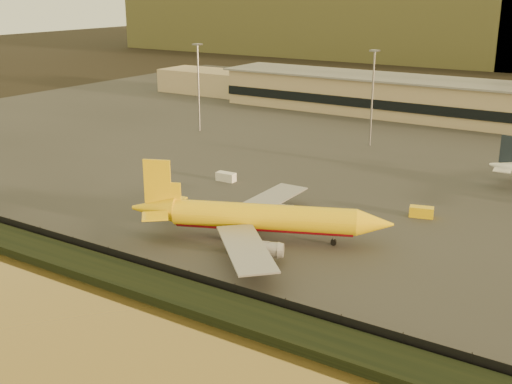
% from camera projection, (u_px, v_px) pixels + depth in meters
% --- Properties ---
extents(ground, '(900.00, 900.00, 0.00)m').
position_uv_depth(ground, '(230.00, 253.00, 103.94)').
color(ground, black).
rests_on(ground, ground).
extents(embankment, '(320.00, 7.00, 1.40)m').
position_uv_depth(embankment, '(161.00, 289.00, 90.12)').
color(embankment, black).
rests_on(embankment, ground).
extents(tarmac, '(320.00, 220.00, 0.20)m').
position_uv_depth(tarmac, '(424.00, 140.00, 179.93)').
color(tarmac, '#2D2D2D').
rests_on(tarmac, ground).
extents(perimeter_fence, '(300.00, 0.05, 2.20)m').
position_uv_depth(perimeter_fence, '(179.00, 275.00, 93.14)').
color(perimeter_fence, black).
rests_on(perimeter_fence, tarmac).
extents(terminal_building, '(202.00, 25.00, 12.60)m').
position_uv_depth(terminal_building, '(413.00, 98.00, 209.98)').
color(terminal_building, tan).
rests_on(terminal_building, tarmac).
extents(apron_light_masts, '(152.20, 12.20, 25.40)m').
position_uv_depth(apron_light_masts, '(463.00, 100.00, 151.41)').
color(apron_light_masts, slate).
rests_on(apron_light_masts, tarmac).
extents(dhl_cargo_jet, '(42.65, 40.38, 13.33)m').
position_uv_depth(dhl_cargo_jet, '(259.00, 218.00, 107.61)').
color(dhl_cargo_jet, yellow).
rests_on(dhl_cargo_jet, tarmac).
extents(gse_vehicle_yellow, '(4.74, 3.07, 1.97)m').
position_uv_depth(gse_vehicle_yellow, '(421.00, 212.00, 119.44)').
color(gse_vehicle_yellow, yellow).
rests_on(gse_vehicle_yellow, tarmac).
extents(gse_vehicle_white, '(4.39, 2.16, 1.93)m').
position_uv_depth(gse_vehicle_white, '(226.00, 177.00, 141.47)').
color(gse_vehicle_white, white).
rests_on(gse_vehicle_white, tarmac).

